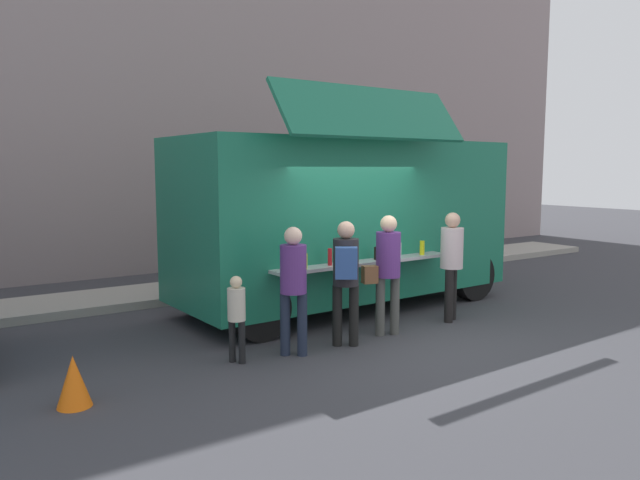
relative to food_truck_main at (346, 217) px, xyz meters
The scene contains 11 objects.
ground_plane 2.63m from the food_truck_main, 108.32° to the right, with size 60.00×60.00×0.00m, color #38383D.
curb_strip 5.03m from the food_truck_main, 146.80° to the left, with size 28.00×1.60×0.15m, color #9E998E.
building_behind 7.92m from the food_truck_main, 114.74° to the left, with size 32.00×2.40×9.91m, color gray.
food_truck_main is the anchor object (origin of this frame).
traffic_cone_orange 5.64m from the food_truck_main, 157.54° to the right, with size 0.36×0.36×0.55m, color orange.
trash_bin 4.43m from the food_truck_main, 32.93° to the left, with size 0.60×0.60×0.87m, color #305C3A.
customer_front_ordering 2.00m from the food_truck_main, 107.90° to the right, with size 0.58×0.37×1.79m.
customer_mid_with_backpack 2.50m from the food_truck_main, 126.39° to the right, with size 0.51×0.56×1.76m.
customer_rear_waiting 3.00m from the food_truck_main, 139.95° to the right, with size 0.35×0.35×1.72m.
customer_extra_browsing 2.03m from the food_truck_main, 65.24° to the right, with size 0.36×0.36×1.77m.
child_near_queue 3.61m from the food_truck_main, 149.87° to the right, with size 0.23×0.23×1.13m.
Camera 1 is at (-5.67, -6.56, 2.48)m, focal length 33.76 mm.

